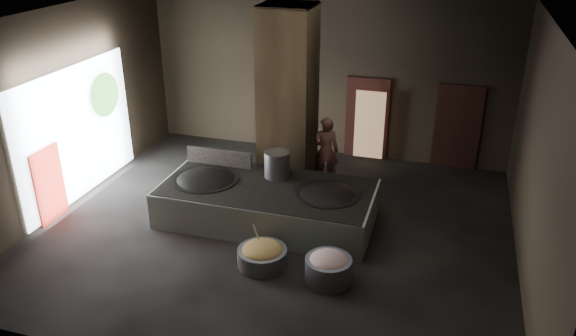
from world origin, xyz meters
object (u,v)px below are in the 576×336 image
(stock_pot, at_px, (277,164))
(veg_basin, at_px, (262,257))
(hearth_platform, at_px, (267,203))
(meat_basin, at_px, (328,270))
(wok_left, at_px, (206,182))
(cook, at_px, (326,151))
(wok_right, at_px, (327,197))

(stock_pot, relative_size, veg_basin, 0.63)
(hearth_platform, height_order, meat_basin, hearth_platform)
(wok_left, bearing_deg, cook, 44.71)
(wok_left, relative_size, meat_basin, 1.69)
(wok_left, bearing_deg, hearth_platform, 1.97)
(cook, height_order, veg_basin, cook)
(wok_right, relative_size, cook, 0.77)
(wok_left, xyz_separation_m, meat_basin, (3.28, -1.81, -0.51))
(wok_left, distance_m, veg_basin, 2.62)
(cook, bearing_deg, meat_basin, 90.42)
(stock_pot, bearing_deg, veg_basin, -79.32)
(hearth_platform, bearing_deg, wok_left, -178.31)
(cook, height_order, meat_basin, cook)
(hearth_platform, height_order, stock_pot, stock_pot)
(wok_left, xyz_separation_m, veg_basin, (1.93, -1.68, -0.57))
(meat_basin, bearing_deg, wok_left, 151.11)
(hearth_platform, height_order, cook, cook)
(hearth_platform, relative_size, wok_left, 3.17)
(stock_pot, distance_m, meat_basin, 3.12)
(hearth_platform, distance_m, stock_pot, 0.91)
(wok_right, distance_m, cook, 2.20)
(veg_basin, bearing_deg, wok_left, 138.98)
(cook, relative_size, veg_basin, 1.84)
(wok_right, height_order, stock_pot, stock_pot)
(wok_right, bearing_deg, meat_basin, -75.91)
(stock_pot, xyz_separation_m, cook, (0.75, 1.63, -0.24))
(hearth_platform, relative_size, stock_pot, 7.67)
(wok_left, height_order, meat_basin, wok_left)
(stock_pot, relative_size, cook, 0.34)
(wok_right, distance_m, meat_basin, 2.03)
(veg_basin, height_order, meat_basin, meat_basin)
(hearth_platform, xyz_separation_m, cook, (0.80, 2.18, 0.49))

